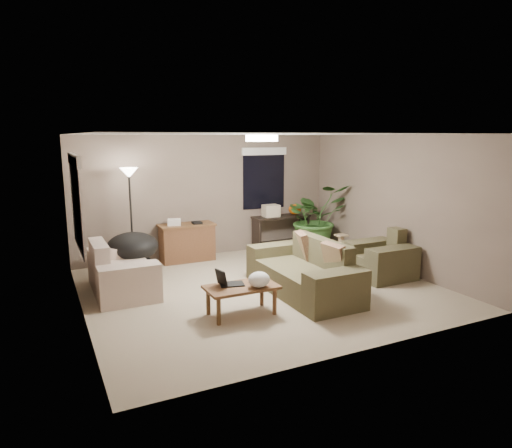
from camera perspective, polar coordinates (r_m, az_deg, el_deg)
name	(u,v)px	position (r m, az deg, el deg)	size (l,w,h in m)	color
room_shell	(261,214)	(7.28, 0.69, 1.28)	(5.50, 5.50, 5.50)	tan
main_sofa	(304,275)	(7.37, 6.08, -6.30)	(0.95, 2.20, 0.85)	#4D482E
throw_pillows	(318,251)	(7.41, 7.82, -3.40)	(0.35, 1.38, 0.47)	#8C7251
loveseat	(120,274)	(7.67, -16.60, -6.00)	(0.90, 1.60, 0.85)	beige
armchair	(380,260)	(8.43, 15.29, -4.40)	(0.95, 1.00, 0.85)	brown
coffee_table	(241,290)	(6.43, -1.84, -8.25)	(1.00, 0.55, 0.42)	brown
laptop	(227,281)	(6.41, -3.60, -7.17)	(0.40, 0.30, 0.24)	black
plastic_bag	(259,279)	(6.32, 0.38, -6.95)	(0.31, 0.28, 0.21)	white
desk	(187,242)	(9.26, -8.61, -2.27)	(1.10, 0.50, 0.75)	brown
desk_papers	(179,222)	(9.12, -9.60, 0.22)	(0.70, 0.30, 0.12)	silver
console_table	(281,230)	(10.11, 3.13, -0.70)	(1.30, 0.40, 0.75)	black
pumpkin	(295,209)	(10.20, 4.88, 1.83)	(0.28, 0.28, 0.23)	orange
cardboard_box	(271,211)	(9.91, 1.89, 1.67)	(0.34, 0.26, 0.26)	beige
papasan_chair	(133,251)	(8.39, -15.14, -3.28)	(1.11, 1.11, 0.80)	black
floor_lamp	(130,185)	(8.62, -15.53, 4.72)	(0.32, 0.32, 1.91)	black
ceiling_fixture	(262,138)	(7.18, 0.71, 10.69)	(0.50, 0.50, 0.10)	white
houseplant	(315,225)	(9.94, 7.40, -0.15)	(1.33, 1.48, 1.15)	#2D5923
cat_scratching_post	(341,248)	(9.51, 10.57, -2.98)	(0.32, 0.32, 0.50)	tan
window_left	(75,187)	(6.77, -21.72, 4.35)	(0.05, 1.56, 1.33)	black
window_back	(264,168)	(10.00, 1.02, 7.00)	(1.06, 0.05, 1.33)	black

